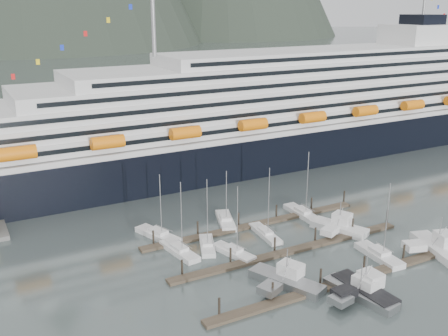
{
  "coord_description": "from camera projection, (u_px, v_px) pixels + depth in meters",
  "views": [
    {
      "loc": [
        -55.99,
        -66.26,
        42.6
      ],
      "look_at": [
        -8.66,
        22.0,
        11.06
      ],
      "focal_mm": 42.0,
      "sensor_mm": 36.0,
      "label": 1
    }
  ],
  "objects": [
    {
      "name": "ground",
      "position": [
        325.0,
        252.0,
        93.73
      ],
      "size": [
        1600.0,
        1600.0,
        0.0
      ],
      "primitive_type": "plane",
      "color": "#4B5958",
      "rests_on": "ground"
    },
    {
      "name": "sailboat_g",
      "position": [
        303.0,
        214.0,
        109.8
      ],
      "size": [
        2.96,
        10.98,
        14.69
      ],
      "rotation": [
        0.0,
        0.0,
        1.55
      ],
      "color": "silver",
      "rests_on": "ground"
    },
    {
      "name": "cruise_ship",
      "position": [
        289.0,
        115.0,
        149.83
      ],
      "size": [
        210.0,
        30.4,
        50.3
      ],
      "color": "black",
      "rests_on": "ground"
    },
    {
      "name": "trawler_b",
      "position": [
        364.0,
        289.0,
        79.86
      ],
      "size": [
        8.63,
        11.32,
        7.26
      ],
      "rotation": [
        0.0,
        0.0,
        1.62
      ],
      "color": "black",
      "rests_on": "ground"
    },
    {
      "name": "trawler_d",
      "position": [
        437.0,
        247.0,
        93.65
      ],
      "size": [
        10.15,
        13.0,
        7.43
      ],
      "rotation": [
        0.0,
        0.0,
        1.29
      ],
      "color": "silver",
      "rests_on": "ground"
    },
    {
      "name": "sailboat_f",
      "position": [
        226.0,
        221.0,
        106.18
      ],
      "size": [
        5.86,
        10.13,
        11.91
      ],
      "rotation": [
        0.0,
        0.0,
        1.24
      ],
      "color": "silver",
      "rests_on": "ground"
    },
    {
      "name": "trawler_a",
      "position": [
        286.0,
        280.0,
        82.54
      ],
      "size": [
        10.48,
        12.84,
        6.86
      ],
      "rotation": [
        0.0,
        0.0,
        1.98
      ],
      "color": "gray",
      "rests_on": "ground"
    },
    {
      "name": "sailboat_h",
      "position": [
        379.0,
        256.0,
        91.61
      ],
      "size": [
        3.6,
        10.34,
        14.72
      ],
      "rotation": [
        0.0,
        0.0,
        1.51
      ],
      "color": "silver",
      "rests_on": "ground"
    },
    {
      "name": "sailboat_e",
      "position": [
        158.0,
        235.0,
        99.61
      ],
      "size": [
        6.16,
        10.96,
        13.36
      ],
      "rotation": [
        0.0,
        0.0,
        1.91
      ],
      "color": "silver",
      "rests_on": "ground"
    },
    {
      "name": "sailboat_a",
      "position": [
        207.0,
        246.0,
        95.34
      ],
      "size": [
        5.43,
        8.73,
        13.93
      ],
      "rotation": [
        0.0,
        0.0,
        1.19
      ],
      "color": "silver",
      "rests_on": "ground"
    },
    {
      "name": "dock_near",
      "position": [
        340.0,
        282.0,
        83.06
      ],
      "size": [
        48.18,
        2.28,
        3.2
      ],
      "color": "#44392C",
      "rests_on": "ground"
    },
    {
      "name": "sailboat_d",
      "position": [
        265.0,
        234.0,
        100.25
      ],
      "size": [
        3.23,
        10.08,
        14.38
      ],
      "rotation": [
        0.0,
        0.0,
        1.48
      ],
      "color": "silver",
      "rests_on": "ground"
    },
    {
      "name": "dock_far",
      "position": [
        254.0,
        224.0,
        104.92
      ],
      "size": [
        48.18,
        2.28,
        3.2
      ],
      "color": "#44392C",
      "rests_on": "ground"
    },
    {
      "name": "sailboat_b",
      "position": [
        179.0,
        251.0,
        93.25
      ],
      "size": [
        4.07,
        10.23,
        14.2
      ],
      "rotation": [
        0.0,
        0.0,
        1.72
      ],
      "color": "silver",
      "rests_on": "ground"
    },
    {
      "name": "trawler_c",
      "position": [
        359.0,
        293.0,
        79.14
      ],
      "size": [
        8.93,
        12.47,
        6.13
      ],
      "rotation": [
        0.0,
        0.0,
        1.76
      ],
      "color": "gray",
      "rests_on": "ground"
    },
    {
      "name": "sailboat_c",
      "position": [
        233.0,
        253.0,
        92.76
      ],
      "size": [
        4.8,
        9.45,
        13.5
      ],
      "rotation": [
        0.0,
        0.0,
        1.84
      ],
      "color": "silver",
      "rests_on": "ground"
    },
    {
      "name": "trawler_e",
      "position": [
        339.0,
        227.0,
        102.11
      ],
      "size": [
        9.79,
        11.52,
        7.16
      ],
      "rotation": [
        0.0,
        0.0,
        2.0
      ],
      "color": "silver",
      "rests_on": "ground"
    },
    {
      "name": "dock_mid",
      "position": [
        292.0,
        250.0,
        93.99
      ],
      "size": [
        48.18,
        2.28,
        3.2
      ],
      "color": "#44392C",
      "rests_on": "ground"
    }
  ]
}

